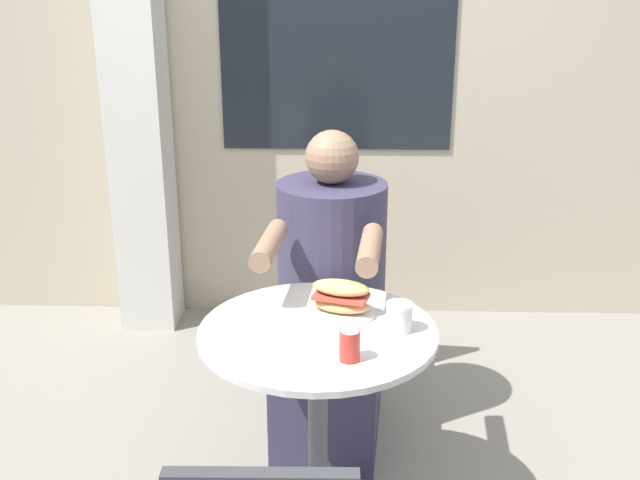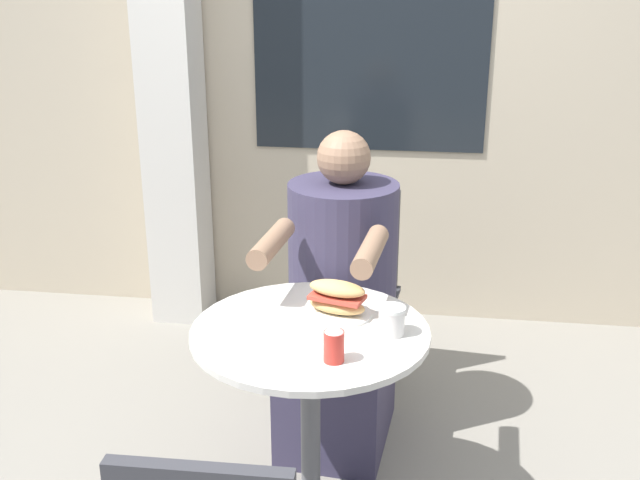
# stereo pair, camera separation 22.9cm
# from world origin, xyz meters

# --- Properties ---
(storefront_wall) EXTENTS (8.00, 0.09, 2.80)m
(storefront_wall) POSITION_xyz_m (0.00, 1.72, 1.40)
(storefront_wall) COLOR #B7A88E
(storefront_wall) RESTS_ON ground_plane
(lattice_pillar) EXTENTS (0.26, 0.26, 2.40)m
(lattice_pillar) POSITION_xyz_m (-0.90, 1.53, 1.20)
(lattice_pillar) COLOR beige
(lattice_pillar) RESTS_ON ground_plane
(cafe_table) EXTENTS (0.70, 0.70, 0.72)m
(cafe_table) POSITION_xyz_m (0.00, 0.00, 0.53)
(cafe_table) COLOR beige
(cafe_table) RESTS_ON ground_plane
(diner_chair) EXTENTS (0.41, 0.41, 0.87)m
(diner_chair) POSITION_xyz_m (0.04, 0.91, 0.52)
(diner_chair) COLOR #333338
(diner_chair) RESTS_ON ground_plane
(seated_diner) EXTENTS (0.44, 0.73, 1.18)m
(seated_diner) POSITION_xyz_m (0.03, 0.56, 0.51)
(seated_diner) COLOR #38334C
(seated_diner) RESTS_ON ground_plane
(sandwich_on_plate) EXTENTS (0.21, 0.21, 0.11)m
(sandwich_on_plate) POSITION_xyz_m (0.07, 0.11, 0.77)
(sandwich_on_plate) COLOR white
(sandwich_on_plate) RESTS_ON cafe_table
(drink_cup) EXTENTS (0.08, 0.08, 0.08)m
(drink_cup) POSITION_xyz_m (0.23, -0.00, 0.76)
(drink_cup) COLOR silver
(drink_cup) RESTS_ON cafe_table
(condiment_bottle) EXTENTS (0.06, 0.06, 0.11)m
(condiment_bottle) POSITION_xyz_m (0.09, -0.18, 0.77)
(condiment_bottle) COLOR red
(condiment_bottle) RESTS_ON cafe_table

